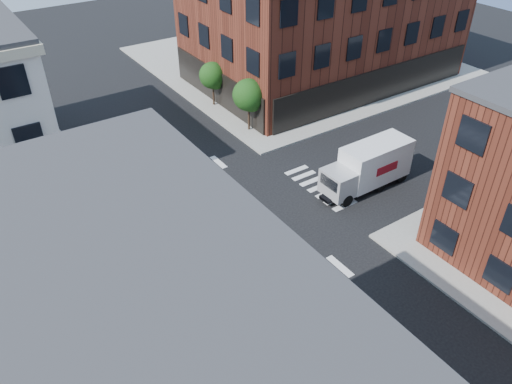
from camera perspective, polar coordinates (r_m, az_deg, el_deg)
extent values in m
plane|color=black|center=(32.72, -2.17, -3.30)|extent=(120.00, 120.00, 0.00)
cube|color=gray|center=(58.57, 4.50, 14.74)|extent=(30.00, 30.00, 0.15)
cube|color=#421910|center=(52.80, 7.86, 19.03)|extent=(25.00, 16.00, 12.00)
cylinder|color=black|center=(42.78, -0.82, 8.07)|extent=(0.18, 0.18, 1.47)
cylinder|color=black|center=(42.46, -0.82, 8.95)|extent=(0.12, 0.12, 1.47)
sphere|color=#13390F|center=(41.75, -0.84, 11.02)|extent=(2.69, 2.69, 2.69)
sphere|color=#13390F|center=(42.02, -0.47, 10.38)|extent=(1.85, 1.85, 1.85)
cylinder|color=black|center=(47.46, -4.87, 10.69)|extent=(0.18, 0.18, 1.33)
cylinder|color=black|center=(47.20, -4.91, 11.42)|extent=(0.12, 0.12, 1.33)
sphere|color=#13390F|center=(46.61, -5.00, 13.14)|extent=(2.43, 2.43, 2.43)
sphere|color=#13390F|center=(46.83, -4.64, 12.61)|extent=(1.67, 1.67, 1.67)
cylinder|color=black|center=(24.40, -7.43, -12.82)|extent=(0.12, 0.12, 4.60)
cylinder|color=black|center=(25.91, -7.09, -15.80)|extent=(0.28, 0.28, 0.30)
cube|color=#053819|center=(23.94, -6.40, -10.94)|extent=(1.10, 0.03, 0.22)
cube|color=#053819|center=(23.96, -8.25, -10.23)|extent=(0.03, 1.10, 0.22)
imported|color=black|center=(23.41, -7.07, -9.70)|extent=(0.22, 0.18, 1.10)
imported|color=black|center=(23.45, -8.35, -9.75)|extent=(0.18, 0.22, 1.10)
cube|color=silver|center=(36.17, 13.47, 3.41)|extent=(5.22, 2.28, 2.78)
cube|color=maroon|center=(35.55, 14.77, 2.60)|extent=(1.98, 0.05, 0.63)
cube|color=maroon|center=(36.81, 12.21, 4.19)|extent=(1.98, 0.05, 0.63)
cube|color=#AFAFB1|center=(34.28, 9.39, 1.07)|extent=(1.81, 2.17, 1.80)
cube|color=black|center=(33.61, 8.37, 1.06)|extent=(0.10, 1.71, 0.81)
cube|color=black|center=(36.23, 11.98, 0.99)|extent=(7.19, 0.95, 0.22)
cylinder|color=black|center=(34.28, 10.30, -0.97)|extent=(0.90, 0.32, 0.90)
cylinder|color=black|center=(35.36, 8.23, 0.51)|extent=(0.90, 0.32, 0.90)
cylinder|color=black|center=(36.30, 14.02, 0.74)|extent=(0.90, 0.32, 0.90)
cylinder|color=black|center=(37.33, 11.96, 2.09)|extent=(0.90, 0.32, 0.90)
cylinder|color=black|center=(37.74, 16.28, 1.77)|extent=(0.90, 0.32, 0.90)
cylinder|color=black|center=(38.73, 14.23, 3.05)|extent=(0.90, 0.32, 0.90)
cube|color=red|center=(28.21, -1.36, -10.89)|extent=(0.48, 0.48, 0.04)
cone|color=red|center=(27.98, -1.37, -10.44)|extent=(0.45, 0.45, 0.67)
cylinder|color=white|center=(27.91, -1.37, -10.31)|extent=(0.26, 0.26, 0.08)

